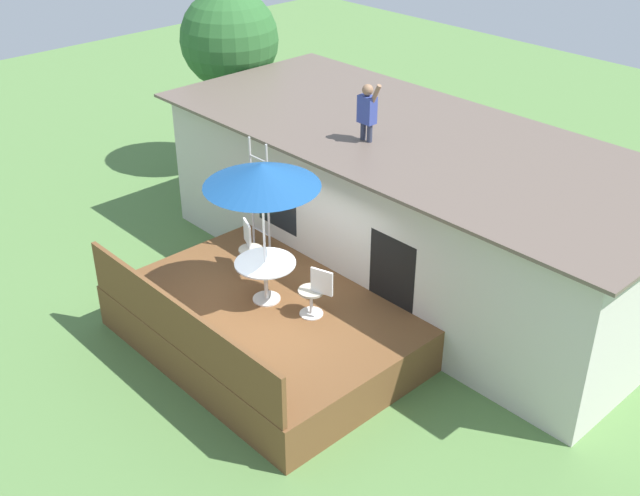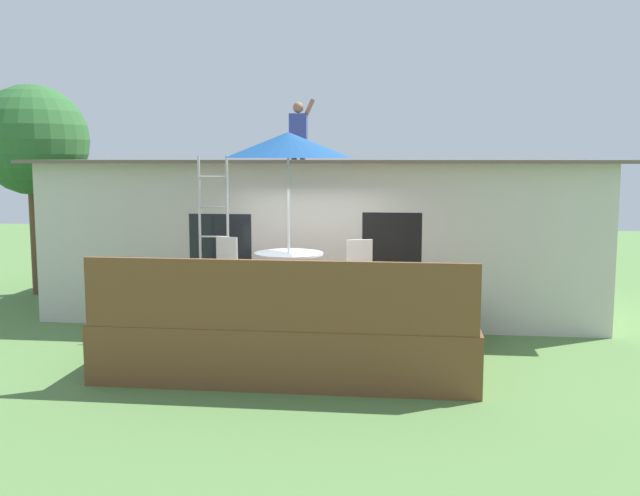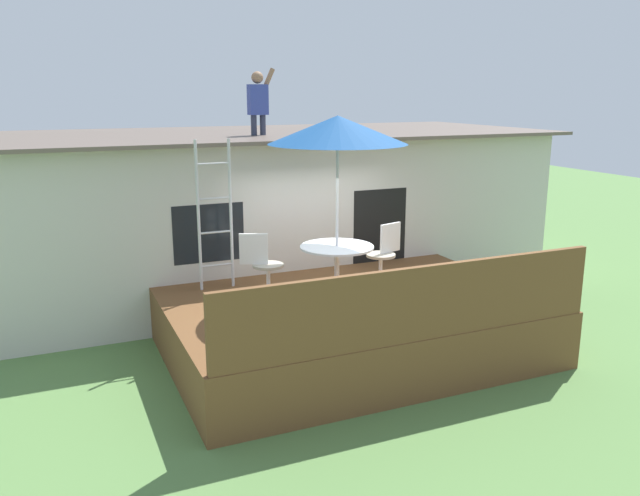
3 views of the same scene
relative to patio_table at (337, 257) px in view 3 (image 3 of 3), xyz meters
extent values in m
plane|color=#567F42|center=(0.16, -0.10, -1.39)|extent=(40.00, 40.00, 0.00)
cube|color=beige|center=(0.16, 3.50, 0.05)|extent=(10.00, 4.00, 2.87)
cube|color=#66564C|center=(0.16, 3.50, 1.51)|extent=(10.50, 4.50, 0.06)
cube|color=black|center=(-1.45, 1.51, 0.16)|extent=(1.10, 0.03, 0.90)
cube|color=black|center=(1.51, 1.51, -0.34)|extent=(1.00, 0.03, 2.00)
cube|color=brown|center=(0.16, -0.10, -0.99)|extent=(5.10, 3.66, 0.80)
cube|color=brown|center=(0.16, -1.88, -0.14)|extent=(5.00, 0.08, 0.90)
cylinder|color=silver|center=(0.00, 0.00, -0.57)|extent=(0.48, 0.48, 0.03)
cylinder|color=silver|center=(0.00, 0.00, -0.22)|extent=(0.07, 0.07, 0.71)
cylinder|color=silver|center=(0.00, 0.00, 0.14)|extent=(1.04, 1.04, 0.03)
cylinder|color=silver|center=(0.00, 0.00, 0.61)|extent=(0.04, 0.04, 2.40)
cone|color=#194C8C|center=(0.00, 0.00, 1.76)|extent=(1.90, 1.90, 0.38)
cylinder|color=silver|center=(-1.69, 1.09, 0.51)|extent=(0.04, 0.04, 2.20)
cylinder|color=silver|center=(-1.21, 1.09, 0.51)|extent=(0.04, 0.04, 2.20)
cylinder|color=silver|center=(-1.45, 1.09, -0.24)|extent=(0.48, 0.03, 0.03)
cylinder|color=silver|center=(-1.45, 1.09, 0.26)|extent=(0.48, 0.03, 0.03)
cylinder|color=silver|center=(-1.45, 1.09, 0.76)|extent=(0.48, 0.03, 0.03)
cylinder|color=silver|center=(-1.45, 1.09, 1.26)|extent=(0.48, 0.03, 0.03)
cylinder|color=#33384C|center=(-0.33, 2.64, 1.71)|extent=(0.10, 0.10, 0.34)
cylinder|color=#33384C|center=(-0.17, 2.64, 1.71)|extent=(0.10, 0.10, 0.34)
cube|color=#384799|center=(-0.25, 2.64, 2.13)|extent=(0.32, 0.20, 0.50)
sphere|color=#997051|center=(-0.25, 2.64, 2.49)|extent=(0.20, 0.20, 0.20)
cylinder|color=#997051|center=(-0.07, 2.64, 2.43)|extent=(0.26, 0.08, 0.44)
cylinder|color=silver|center=(-0.89, 0.39, -0.58)|extent=(0.40, 0.40, 0.02)
cylinder|color=silver|center=(-0.89, 0.39, -0.36)|extent=(0.06, 0.06, 0.44)
cylinder|color=#A59E8C|center=(-0.89, 0.39, -0.13)|extent=(0.44, 0.44, 0.04)
cube|color=silver|center=(-1.07, 0.47, 0.11)|extent=(0.38, 0.20, 0.44)
cylinder|color=silver|center=(0.85, 0.26, -0.58)|extent=(0.40, 0.40, 0.02)
cylinder|color=silver|center=(0.85, 0.26, -0.36)|extent=(0.06, 0.06, 0.44)
cylinder|color=#A59E8C|center=(0.85, 0.26, -0.13)|extent=(0.44, 0.44, 0.04)
cube|color=silver|center=(1.04, 0.32, 0.11)|extent=(0.39, 0.16, 0.44)
camera|label=1|loc=(8.85, -7.03, 6.89)|focal=43.93mm
camera|label=2|loc=(1.76, -10.60, 1.58)|focal=40.42mm
camera|label=3|loc=(-3.71, -7.90, 2.26)|focal=35.97mm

